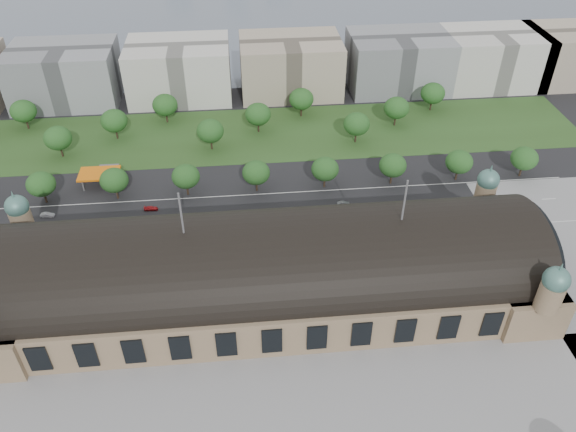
{
  "coord_description": "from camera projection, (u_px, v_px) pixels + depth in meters",
  "views": [
    {
      "loc": [
        -4.78,
        -109.24,
        113.33
      ],
      "look_at": [
        7.74,
        19.12,
        14.0
      ],
      "focal_mm": 35.0,
      "sensor_mm": 36.0,
      "label": 1
    }
  ],
  "objects": [
    {
      "name": "ground",
      "position": [
        267.0,
        299.0,
        155.66
      ],
      "size": [
        900.0,
        900.0,
        0.0
      ],
      "primitive_type": "plane",
      "color": "black",
      "rests_on": "ground"
    },
    {
      "name": "station",
      "position": [
        266.0,
        272.0,
        149.39
      ],
      "size": [
        150.0,
        48.4,
        44.3
      ],
      "color": "#887055",
      "rests_on": "ground"
    },
    {
      "name": "road_slab",
      "position": [
        198.0,
        220.0,
        184.08
      ],
      "size": [
        260.0,
        26.0,
        0.1
      ],
      "primitive_type": "cube",
      "color": "black",
      "rests_on": "ground"
    },
    {
      "name": "grass_belt",
      "position": [
        215.0,
        136.0,
        227.84
      ],
      "size": [
        300.0,
        45.0,
        0.1
      ],
      "primitive_type": "cube",
      "color": "#2A481C",
      "rests_on": "ground"
    },
    {
      "name": "petrol_station",
      "position": [
        105.0,
        173.0,
        201.19
      ],
      "size": [
        14.0,
        13.0,
        5.05
      ],
      "color": "orange",
      "rests_on": "ground"
    },
    {
      "name": "office_2",
      "position": [
        65.0,
        75.0,
        247.06
      ],
      "size": [
        45.0,
        32.0,
        24.0
      ],
      "primitive_type": "cube",
      "color": "gray",
      "rests_on": "ground"
    },
    {
      "name": "office_3",
      "position": [
        179.0,
        70.0,
        250.9
      ],
      "size": [
        45.0,
        32.0,
        24.0
      ],
      "primitive_type": "cube",
      "color": "beige",
      "rests_on": "ground"
    },
    {
      "name": "office_4",
      "position": [
        291.0,
        66.0,
        254.75
      ],
      "size": [
        45.0,
        32.0,
        24.0
      ],
      "primitive_type": "cube",
      "color": "tan",
      "rests_on": "ground"
    },
    {
      "name": "office_5",
      "position": [
        398.0,
        62.0,
        258.59
      ],
      "size": [
        45.0,
        32.0,
        24.0
      ],
      "primitive_type": "cube",
      "color": "gray",
      "rests_on": "ground"
    },
    {
      "name": "office_6",
      "position": [
        492.0,
        58.0,
        262.06
      ],
      "size": [
        45.0,
        32.0,
        24.0
      ],
      "primitive_type": "cube",
      "color": "beige",
      "rests_on": "ground"
    },
    {
      "name": "office_7",
      "position": [
        574.0,
        55.0,
        265.13
      ],
      "size": [
        45.0,
        32.0,
        24.0
      ],
      "primitive_type": "cube",
      "color": "tan",
      "rests_on": "ground"
    },
    {
      "name": "tree_row_2",
      "position": [
        41.0,
        184.0,
        187.38
      ],
      "size": [
        9.6,
        9.6,
        11.52
      ],
      "color": "#2D2116",
      "rests_on": "ground"
    },
    {
      "name": "tree_row_3",
      "position": [
        114.0,
        180.0,
        189.23
      ],
      "size": [
        9.6,
        9.6,
        11.52
      ],
      "color": "#2D2116",
      "rests_on": "ground"
    },
    {
      "name": "tree_row_4",
      "position": [
        186.0,
        176.0,
        191.07
      ],
      "size": [
        9.6,
        9.6,
        11.52
      ],
      "color": "#2D2116",
      "rests_on": "ground"
    },
    {
      "name": "tree_row_5",
      "position": [
        256.0,
        173.0,
        192.92
      ],
      "size": [
        9.6,
        9.6,
        11.52
      ],
      "color": "#2D2116",
      "rests_on": "ground"
    },
    {
      "name": "tree_row_6",
      "position": [
        325.0,
        169.0,
        194.76
      ],
      "size": [
        9.6,
        9.6,
        11.52
      ],
      "color": "#2D2116",
      "rests_on": "ground"
    },
    {
      "name": "tree_row_7",
      "position": [
        393.0,
        165.0,
        196.61
      ],
      "size": [
        9.6,
        9.6,
        11.52
      ],
      "color": "#2D2116",
      "rests_on": "ground"
    },
    {
      "name": "tree_row_8",
      "position": [
        459.0,
        162.0,
        198.46
      ],
      "size": [
        9.6,
        9.6,
        11.52
      ],
      "color": "#2D2116",
      "rests_on": "ground"
    },
    {
      "name": "tree_row_9",
      "position": [
        524.0,
        158.0,
        200.3
      ],
      "size": [
        9.6,
        9.6,
        11.52
      ],
      "color": "#2D2116",
      "rests_on": "ground"
    },
    {
      "name": "tree_belt_2",
      "position": [
        23.0,
        111.0,
        228.04
      ],
      "size": [
        10.4,
        10.4,
        12.48
      ],
      "color": "#2D2116",
      "rests_on": "ground"
    },
    {
      "name": "tree_belt_3",
      "position": [
        58.0,
        138.0,
        210.58
      ],
      "size": [
        10.4,
        10.4,
        12.48
      ],
      "color": "#2D2116",
      "rests_on": "ground"
    },
    {
      "name": "tree_belt_4",
      "position": [
        114.0,
        121.0,
        221.5
      ],
      "size": [
        10.4,
        10.4,
        12.48
      ],
      "color": "#2D2116",
      "rests_on": "ground"
    },
    {
      "name": "tree_belt_5",
      "position": [
        165.0,
        105.0,
        232.43
      ],
      "size": [
        10.4,
        10.4,
        12.48
      ],
      "color": "#2D2116",
      "rests_on": "ground"
    },
    {
      "name": "tree_belt_6",
      "position": [
        210.0,
        131.0,
        214.96
      ],
      "size": [
        10.4,
        10.4,
        12.48
      ],
      "color": "#2D2116",
      "rests_on": "ground"
    },
    {
      "name": "tree_belt_7",
      "position": [
        258.0,
        114.0,
        225.89
      ],
      "size": [
        10.4,
        10.4,
        12.48
      ],
      "color": "#2D2116",
      "rests_on": "ground"
    },
    {
      "name": "tree_belt_8",
      "position": [
        301.0,
        99.0,
        236.81
      ],
      "size": [
        10.4,
        10.4,
        12.48
      ],
      "color": "#2D2116",
      "rests_on": "ground"
    },
    {
      "name": "tree_belt_9",
      "position": [
        357.0,
        124.0,
        219.35
      ],
      "size": [
        10.4,
        10.4,
        12.48
      ],
      "color": "#2D2116",
      "rests_on": "ground"
    },
    {
      "name": "tree_belt_10",
      "position": [
        397.0,
        108.0,
        230.27
      ],
      "size": [
        10.4,
        10.4,
        12.48
      ],
      "color": "#2D2116",
      "rests_on": "ground"
    },
    {
      "name": "tree_belt_11",
      "position": [
        433.0,
        93.0,
        241.2
      ],
      "size": [
        10.4,
        10.4,
        12.48
      ],
      "color": "#2D2116",
      "rests_on": "ground"
    },
    {
      "name": "traffic_car_1",
      "position": [
        47.0,
        215.0,
        185.0
      ],
      "size": [
        4.62,
        2.02,
        1.48
      ],
      "primitive_type": "imported",
      "rotation": [
        0.0,
        0.0,
        1.47
      ],
      "color": "#9A9BA3",
      "rests_on": "ground"
    },
    {
      "name": "traffic_car_2",
      "position": [
        37.0,
        237.0,
        176.14
      ],
      "size": [
        4.88,
        2.35,
        1.34
      ],
      "primitive_type": "imported",
      "rotation": [
        0.0,
        0.0,
        -1.54
      ],
      "color": "black",
      "rests_on": "ground"
    },
    {
      "name": "traffic_car_3",
      "position": [
        151.0,
        208.0,
        187.96
      ],
      "size": [
        4.63,
        1.99,
        1.33
      ],
      "primitive_type": "imported",
      "rotation": [
        0.0,
        0.0,
        1.54
      ],
      "color": "maroon",
      "rests_on": "ground"
    },
    {
      "name": "traffic_car_4",
      "position": [
        247.0,
        230.0,
        178.85
      ],
      "size": [
        3.94,
        1.97,
        1.29
      ],
      "primitive_type": "imported",
      "rotation": [
        0.0,
        0.0,
        -1.69
      ],
      "color": "#1A244A",
      "rests_on": "ground"
    },
    {
      "name": "traffic_car_5",
      "position": [
        343.0,
        204.0,
        190.09
      ],
      "size": [
        4.28,
        1.67,
        1.39
      ],
      "primitive_type": "imported",
      "rotation": [
        0.0,
        0.0,
        1.52
      ],
      "color": "#53565A",
      "rests_on": "ground"
    },
    {
      "name": "traffic_car_6",
      "position": [
        524.0,
        201.0,
        191.12
      ],
      "size": [
        5.6,
        2.94,
        1.5
      ],
      "primitive_type": "imported",
      "rotation": [
        0.0,
        0.0,
        -1.65
      ],
      "color": "silver",
      "rests_on": "ground"
    },
    {
      "name": "parked_car_0",
      "position": [
        74.0,
        260.0,
        167.49
      ],
      "size": [
        4.0,
        3.31,
        1.29
      ],
      "primitive_type": "imported",
      "rotation": [
        0.0,
        0.0,
        -0.98
      ],
      "color": "black",
      "rests_on": "ground"
    },
    {
      "name": "parked_car_1",
      "position": [
        85.0,
        259.0,
        167.66
      ],
      "size": [
        6.08,
        4.89,
        1.54
      ],
      "primitive_type": "imported",
      "rotation": [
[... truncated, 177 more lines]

